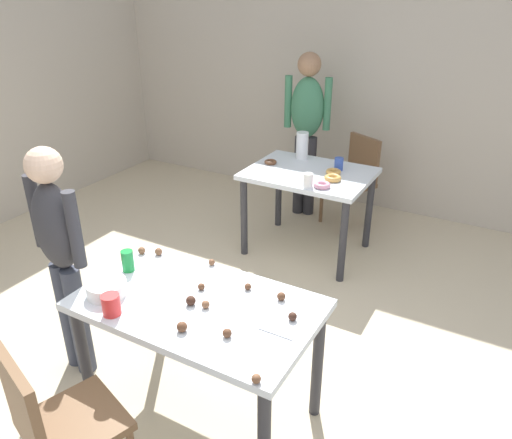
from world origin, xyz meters
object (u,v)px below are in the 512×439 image
Objects in this scene: dining_table_far at (309,184)px; chair_far_table at (354,176)px; mixing_bowl at (106,288)px; soda_can at (128,261)px; person_adult_far at (307,121)px; dining_table_near at (198,319)px; chair_near_table at (55,422)px; person_girl_near at (60,247)px; pitcher_far at (302,145)px.

dining_table_far is 1.17× the size of chair_far_table.
soda_can reaches higher than mixing_bowl.
chair_far_table is at bearing 2.54° from person_adult_far.
mixing_bowl is at bearing -94.68° from dining_table_far.
dining_table_near is 0.53m from soda_can.
chair_far_table is 4.26× the size of mixing_bowl.
dining_table_near is 9.95× the size of soda_can.
soda_can reaches higher than dining_table_far.
chair_near_table is at bearing -108.06° from dining_table_near.
dining_table_far is 8.36× the size of soda_can.
dining_table_near is 5.94× the size of mixing_bowl.
chair_near_table is 1.00m from person_girl_near.
chair_near_table reaches higher than mixing_bowl.
chair_near_table is (-0.24, -0.73, -0.15)m from dining_table_near.
person_adult_far reaches higher than dining_table_far.
chair_far_table is 0.69m from pitcher_far.
mixing_bowl reaches higher than dining_table_far.
person_adult_far is 2.66m from soda_can.
dining_table_near and dining_table_far have the same top height.
dining_table_near is 0.75× the size of person_adult_far.
dining_table_near is 0.49m from mixing_bowl.
chair_near_table is 0.54× the size of person_adult_far.
mixing_bowl is 1.67× the size of soda_can.
person_adult_far reaches higher than chair_near_table.
pitcher_far is (0.15, -0.43, -0.11)m from person_adult_far.
person_adult_far is 0.47m from pitcher_far.
chair_near_table is at bearing -83.74° from person_adult_far.
person_adult_far is at bearing 96.26° from chair_near_table.
dining_table_far is 1.17× the size of chair_near_table.
dining_table_far is at bearing 73.14° from person_girl_near.
pitcher_far is at bearing 125.43° from dining_table_far.
mixing_bowl is 0.24m from soda_can.
dining_table_near is 1.39× the size of chair_far_table.
chair_near_table reaches higher than dining_table_far.
soda_can reaches higher than chair_far_table.
soda_can is (-0.40, -2.67, 0.31)m from chair_far_table.
dining_table_far is 0.42m from pitcher_far.
dining_table_far is at bearing 82.94° from soda_can.
dining_table_far is at bearing 90.50° from chair_near_table.
soda_can is (-0.50, 0.06, 0.17)m from dining_table_near.
person_adult_far is 13.22× the size of soda_can.
mixing_bowl is at bearing -158.71° from dining_table_near.
dining_table_near is 1.19× the size of dining_table_far.
person_girl_near is (-0.65, 0.67, 0.36)m from chair_near_table.
chair_far_table reaches higher than dining_table_far.
chair_near_table is at bearing -70.29° from mixing_bowl.
person_girl_near is (-0.78, -2.80, 0.36)m from chair_far_table.
person_girl_near is at bearing -100.18° from pitcher_far.
person_girl_near is (-0.62, -2.06, 0.22)m from dining_table_far.
chair_near_table reaches higher than dining_table_near.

